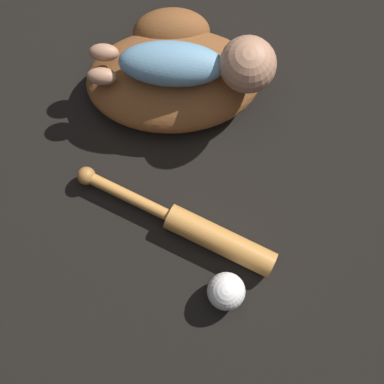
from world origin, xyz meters
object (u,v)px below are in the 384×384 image
Objects in this scene: baseball_glove at (173,72)px; baby_figure at (203,64)px; baseball_bat at (198,230)px; baseball at (226,291)px.

baseball_glove is 1.13× the size of baby_figure.
baseball_bat is at bearing -63.47° from baseball_glove.
baseball_bat is at bearing -74.10° from baby_figure.
baseball_glove is at bearing 120.73° from baseball.
baseball reaches higher than baseball_bat.
baseball is at bearing -48.83° from baseball_bat.
baby_figure is 4.86× the size of baseball.
baby_figure is (0.07, -0.00, 0.10)m from baseball_glove.
baseball is (0.25, -0.41, -0.01)m from baseball_glove.
baseball is at bearing -59.27° from baseball_glove.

